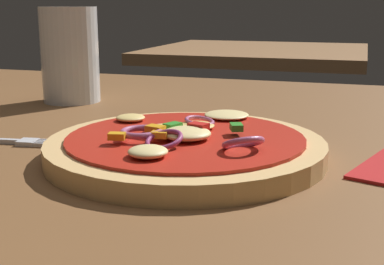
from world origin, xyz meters
TOP-DOWN VIEW (x-y plane):
  - dining_table at (0.00, 0.00)m, footprint 1.49×1.02m
  - pizza at (-0.05, -0.03)m, footprint 0.26×0.26m
  - beer_glass at (-0.31, 0.20)m, footprint 0.08×0.08m
  - background_table at (-0.24, 1.28)m, footprint 0.69×0.66m

SIDE VIEW (x-z plane):
  - dining_table at x=0.00m, z-range 0.00..0.04m
  - background_table at x=-0.24m, z-range 0.00..0.04m
  - pizza at x=-0.05m, z-range 0.03..0.07m
  - beer_glass at x=-0.31m, z-range 0.03..0.16m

